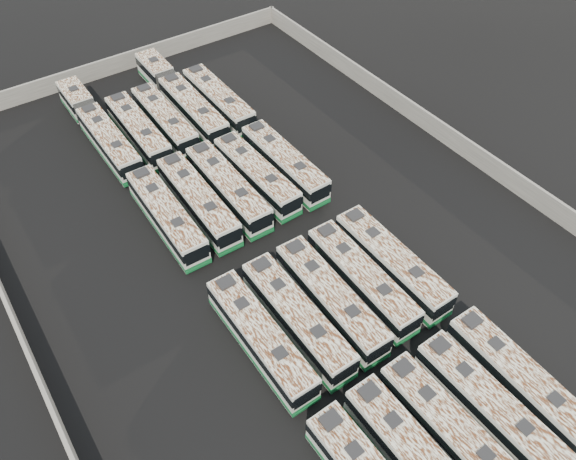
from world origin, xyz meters
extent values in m
plane|color=black|center=(0.00, 0.00, 0.00)|extent=(140.00, 140.00, 0.00)
cube|color=#65625E|center=(0.00, 36.30, 1.10)|extent=(45.20, 0.30, 2.20)
cube|color=#65625E|center=(22.30, 0.00, 1.10)|extent=(0.30, 73.20, 2.20)
cube|color=#65625E|center=(-22.30, 0.00, 1.10)|extent=(0.30, 73.20, 2.20)
cube|color=black|center=(-7.80, -18.09, 3.13)|extent=(0.94, 0.94, 0.14)
cube|color=black|center=(-7.83, -15.76, 3.18)|extent=(1.28, 1.09, 0.25)
cylinder|color=black|center=(-6.78, -16.90, 0.48)|extent=(0.29, 0.97, 0.97)
cube|color=black|center=(-4.51, -20.58, 2.12)|extent=(2.57, 11.76, 0.90)
cube|color=white|center=(-4.51, -20.58, 3.05)|extent=(2.46, 11.46, 0.07)
cube|color=black|center=(-4.53, -18.01, 3.14)|extent=(0.93, 0.93, 0.14)
cube|color=black|center=(-4.54, -15.68, 3.19)|extent=(1.27, 1.08, 0.25)
cylinder|color=black|center=(-5.58, -16.85, 0.49)|extent=(0.28, 0.98, 0.97)
cylinder|color=black|center=(-3.50, -16.84, 0.49)|extent=(0.28, 0.98, 0.97)
cube|color=beige|center=(-1.36, -20.40, 1.63)|extent=(2.56, 11.39, 2.60)
cube|color=#11612F|center=(-1.36, -20.40, 0.68)|extent=(2.61, 11.44, 0.40)
cube|color=black|center=(-1.36, -20.40, 2.06)|extent=(2.62, 11.45, 0.87)
cube|color=white|center=(-1.36, -20.40, 2.96)|extent=(2.50, 11.16, 0.07)
cube|color=black|center=(-1.31, -22.90, 3.06)|extent=(0.91, 0.91, 0.13)
cube|color=black|center=(-1.40, -17.90, 3.06)|extent=(0.91, 0.91, 0.13)
cube|color=black|center=(-1.44, -15.63, 3.10)|extent=(1.25, 1.06, 0.25)
cylinder|color=black|center=(-2.43, -16.78, 0.47)|extent=(0.28, 0.95, 0.95)
cylinder|color=black|center=(-0.41, -16.75, 0.47)|extent=(0.28, 0.95, 0.95)
cube|color=beige|center=(1.99, -20.62, 1.64)|extent=(2.60, 11.48, 2.62)
cube|color=#11612F|center=(1.99, -20.62, 0.69)|extent=(2.66, 11.53, 0.40)
cube|color=black|center=(1.99, -20.62, 2.08)|extent=(2.67, 11.54, 0.88)
cube|color=white|center=(1.99, -20.62, 2.98)|extent=(2.55, 11.25, 0.07)
cube|color=black|center=(2.04, -23.14, 3.08)|extent=(0.92, 0.92, 0.13)
cube|color=black|center=(1.94, -18.11, 3.08)|extent=(0.92, 0.92, 0.13)
cube|color=black|center=(1.90, -15.82, 3.12)|extent=(1.26, 1.07, 0.25)
cylinder|color=black|center=(3.08, -24.26, 0.48)|extent=(0.29, 0.96, 0.95)
cylinder|color=black|center=(0.90, -16.98, 0.48)|extent=(0.29, 0.96, 0.95)
cylinder|color=black|center=(2.94, -16.94, 0.48)|extent=(0.29, 0.96, 0.95)
cube|color=beige|center=(5.25, -20.51, 1.66)|extent=(2.56, 11.57, 2.65)
cube|color=#11612F|center=(5.25, -20.51, 0.69)|extent=(2.61, 11.63, 0.40)
cube|color=black|center=(5.25, -20.51, 2.10)|extent=(2.62, 11.64, 0.89)
cube|color=white|center=(5.25, -20.51, 3.01)|extent=(2.51, 11.34, 0.07)
cube|color=black|center=(5.22, -23.05, 3.11)|extent=(0.93, 0.93, 0.13)
cube|color=black|center=(5.28, -17.98, 3.11)|extent=(0.93, 0.93, 0.13)
cube|color=black|center=(5.31, -15.67, 3.16)|extent=(1.26, 1.07, 0.25)
cylinder|color=black|center=(4.17, -24.19, 0.48)|extent=(0.28, 0.97, 0.96)
cylinder|color=black|center=(6.23, -24.22, 0.48)|extent=(0.28, 0.97, 0.96)
cylinder|color=black|center=(4.27, -16.81, 0.48)|extent=(0.28, 0.97, 0.96)
cylinder|color=black|center=(6.33, -16.83, 0.48)|extent=(0.28, 0.97, 0.96)
cube|color=beige|center=(-7.71, -7.30, 1.68)|extent=(2.51, 11.71, 2.68)
cube|color=#11612F|center=(-7.71, -7.30, 0.70)|extent=(2.56, 11.76, 0.41)
cube|color=black|center=(-7.71, -7.30, 2.12)|extent=(2.57, 11.77, 0.90)
cube|color=black|center=(-7.75, -13.17, 2.00)|extent=(2.14, 0.07, 1.41)
cube|color=#11612F|center=(-7.75, -13.17, 0.51)|extent=(2.44, 0.12, 0.27)
cube|color=white|center=(-7.71, -7.30, 3.05)|extent=(2.46, 11.48, 0.07)
cube|color=black|center=(-7.73, -9.88, 3.15)|extent=(0.93, 0.93, 0.14)
cube|color=black|center=(-7.70, -4.73, 3.15)|extent=(0.93, 0.93, 0.14)
cube|color=black|center=(-7.68, -2.39, 3.20)|extent=(1.27, 1.08, 0.25)
cylinder|color=black|center=(-8.78, -11.04, 0.49)|extent=(0.28, 0.98, 0.97)
cylinder|color=black|center=(-6.70, -11.05, 0.49)|extent=(0.28, 0.98, 0.97)
cylinder|color=black|center=(-8.73, -3.55, 0.49)|extent=(0.28, 0.98, 0.97)
cylinder|color=black|center=(-6.65, -3.57, 0.49)|extent=(0.28, 0.98, 0.97)
cube|color=beige|center=(-4.47, -7.40, 1.69)|extent=(2.49, 11.77, 2.70)
cube|color=#11612F|center=(-4.47, -7.40, 0.71)|extent=(2.54, 11.82, 0.41)
cube|color=black|center=(-4.47, -7.40, 2.14)|extent=(2.55, 11.83, 0.90)
cube|color=black|center=(-4.49, -13.30, 2.01)|extent=(2.16, 0.07, 1.42)
cube|color=#11612F|center=(-4.49, -13.30, 0.51)|extent=(2.45, 0.11, 0.27)
cube|color=white|center=(-4.47, -7.40, 3.07)|extent=(2.44, 11.54, 0.07)
cube|color=black|center=(-4.48, -9.99, 3.17)|extent=(0.93, 0.93, 0.14)
cube|color=black|center=(-4.47, -4.81, 3.17)|extent=(0.93, 0.93, 0.14)
cube|color=black|center=(-4.46, -2.46, 3.22)|extent=(1.28, 1.08, 0.25)
cylinder|color=black|center=(-5.53, -11.16, 0.49)|extent=(0.28, 0.98, 0.98)
cylinder|color=black|center=(-3.44, -11.17, 0.49)|extent=(0.28, 0.98, 0.98)
cylinder|color=black|center=(-5.51, -3.63, 0.49)|extent=(0.28, 0.98, 0.98)
cylinder|color=black|center=(-3.41, -3.64, 0.49)|extent=(0.28, 0.98, 0.98)
cube|color=beige|center=(-1.28, -7.44, 1.70)|extent=(2.73, 11.87, 2.71)
cube|color=#11612F|center=(-1.28, -7.44, 0.71)|extent=(2.78, 11.92, 0.41)
cube|color=black|center=(-1.28, -7.44, 2.15)|extent=(2.79, 11.93, 0.91)
cube|color=black|center=(-1.41, -13.37, 2.02)|extent=(2.17, 0.11, 1.43)
cube|color=#11612F|center=(-1.41, -13.37, 0.51)|extent=(2.46, 0.16, 0.28)
cube|color=white|center=(-1.28, -7.44, 3.08)|extent=(2.67, 11.63, 0.07)
cube|color=black|center=(-1.34, -10.04, 3.18)|extent=(0.96, 0.96, 0.14)
cube|color=black|center=(-1.22, -4.84, 3.18)|extent=(0.96, 0.96, 0.14)
cube|color=black|center=(-1.17, -2.48, 3.23)|extent=(1.30, 1.11, 0.26)
cylinder|color=black|center=(-2.42, -11.20, 0.49)|extent=(0.30, 0.99, 0.98)
cylinder|color=black|center=(-0.31, -11.24, 0.49)|extent=(0.30, 0.99, 0.98)
cylinder|color=black|center=(-2.25, -3.63, 0.49)|extent=(0.30, 0.99, 0.98)
cylinder|color=black|center=(-0.14, -3.68, 0.49)|extent=(0.30, 0.99, 0.98)
cube|color=beige|center=(2.01, -7.30, 1.67)|extent=(2.63, 11.64, 2.66)
cube|color=#11612F|center=(2.01, -7.30, 0.70)|extent=(2.68, 11.69, 0.41)
cube|color=black|center=(2.01, -7.30, 2.11)|extent=(2.69, 11.70, 0.89)
cube|color=black|center=(1.90, -13.12, 1.98)|extent=(2.13, 0.10, 1.40)
cube|color=#11612F|center=(1.90, -13.12, 0.50)|extent=(2.42, 0.14, 0.27)
cube|color=white|center=(2.01, -7.30, 3.02)|extent=(2.57, 11.40, 0.07)
cube|color=black|center=(1.96, -9.85, 3.12)|extent=(0.93, 0.93, 0.14)
cube|color=black|center=(2.05, -4.75, 3.12)|extent=(0.93, 0.93, 0.14)
cube|color=black|center=(2.09, -2.43, 3.17)|extent=(1.28, 1.09, 0.25)
cylinder|color=black|center=(0.90, -10.99, 0.48)|extent=(0.29, 0.97, 0.97)
cylinder|color=black|center=(2.97, -11.03, 0.48)|extent=(0.29, 0.97, 0.97)
cylinder|color=black|center=(1.04, -3.57, 0.48)|extent=(0.29, 0.97, 0.97)
cylinder|color=black|center=(3.11, -3.61, 0.48)|extent=(0.29, 0.97, 0.97)
cube|color=beige|center=(5.14, -7.42, 1.70)|extent=(2.47, 11.83, 2.71)
cube|color=#11612F|center=(5.14, -7.42, 0.71)|extent=(2.52, 11.88, 0.41)
cube|color=black|center=(5.14, -7.42, 2.15)|extent=(2.53, 11.89, 0.91)
cube|color=black|center=(5.13, -13.36, 2.02)|extent=(2.17, 0.06, 1.43)
cube|color=#11612F|center=(5.13, -13.36, 0.51)|extent=(2.47, 0.10, 0.28)
cube|color=white|center=(5.14, -7.42, 3.09)|extent=(2.42, 11.60, 0.07)
cube|color=black|center=(5.14, -10.02, 3.18)|extent=(0.94, 0.94, 0.14)
cube|color=black|center=(5.14, -4.82, 3.18)|extent=(0.94, 0.94, 0.14)
cube|color=black|center=(5.14, -2.45, 3.23)|extent=(1.28, 1.09, 0.26)
cylinder|color=black|center=(4.08, -11.21, 0.49)|extent=(0.28, 0.99, 0.99)
cylinder|color=black|center=(6.19, -11.21, 0.49)|extent=(0.28, 0.99, 0.99)
cylinder|color=black|center=(4.09, -3.63, 0.49)|extent=(0.28, 0.99, 0.99)
cylinder|color=black|center=(6.20, -3.64, 0.49)|extent=(0.28, 0.99, 0.99)
cube|color=beige|center=(-7.71, 8.20, 1.70)|extent=(2.71, 11.86, 2.71)
cube|color=#11612F|center=(-7.71, 8.20, 0.71)|extent=(2.76, 11.91, 0.41)
cube|color=black|center=(-7.71, 8.20, 2.15)|extent=(2.77, 11.92, 0.91)
cube|color=black|center=(-7.83, 2.28, 2.02)|extent=(2.17, 0.11, 1.43)
cube|color=#11612F|center=(-7.83, 2.28, 0.51)|extent=(2.46, 0.15, 0.28)
cube|color=white|center=(-7.71, 8.20, 3.08)|extent=(2.65, 11.62, 0.07)
cube|color=black|center=(-7.76, 5.60, 3.18)|extent=(0.95, 0.95, 0.14)
cube|color=black|center=(-7.65, 10.80, 3.18)|extent=(0.95, 0.95, 0.14)
cube|color=black|center=(-7.60, 13.16, 3.23)|extent=(1.30, 1.11, 0.26)
cylinder|color=black|center=(-8.84, 4.45, 0.49)|extent=(0.30, 0.99, 0.98)
cylinder|color=black|center=(-6.73, 4.40, 0.49)|extent=(0.30, 0.99, 0.98)
cylinder|color=black|center=(-8.68, 12.00, 0.49)|extent=(0.30, 0.99, 0.98)
cylinder|color=black|center=(-6.58, 11.96, 0.49)|extent=(0.30, 0.99, 0.98)
cube|color=beige|center=(-4.47, 8.29, 1.71)|extent=(2.72, 11.94, 2.73)
cube|color=#11612F|center=(-4.47, 8.29, 0.71)|extent=(2.77, 11.99, 0.42)
cube|color=black|center=(-4.47, 8.29, 2.16)|extent=(2.78, 12.00, 0.91)
cube|color=black|center=(-4.59, 2.32, 2.03)|extent=(2.18, 0.10, 1.44)
cube|color=#11612F|center=(-4.59, 2.32, 0.52)|extent=(2.48, 0.15, 0.28)
cube|color=white|center=(-4.47, 8.29, 3.10)|extent=(2.66, 11.70, 0.07)
cube|color=black|center=(-4.52, 5.67, 3.20)|extent=(0.96, 0.96, 0.14)
cube|color=black|center=(-4.42, 10.90, 3.20)|extent=(0.96, 0.96, 0.14)
cube|color=black|center=(-4.37, 13.28, 3.25)|extent=(1.31, 1.12, 0.26)
cylinder|color=black|center=(-5.61, 4.50, 0.50)|extent=(0.30, 1.00, 0.99)
cylinder|color=black|center=(-3.49, 4.46, 0.50)|extent=(0.30, 1.00, 0.99)
cylinder|color=black|center=(-5.45, 12.11, 0.50)|extent=(0.30, 1.00, 0.99)
cylinder|color=black|center=(-3.33, 12.07, 0.50)|extent=(0.30, 1.00, 0.99)
cube|color=beige|center=(-1.32, 8.24, 1.71)|extent=(2.62, 11.94, 2.73)
cube|color=#11612F|center=(-1.32, 8.24, 0.71)|extent=(2.67, 11.99, 0.42)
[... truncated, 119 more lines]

